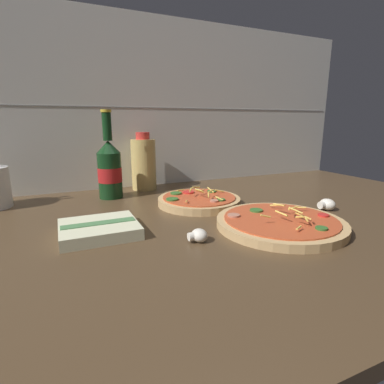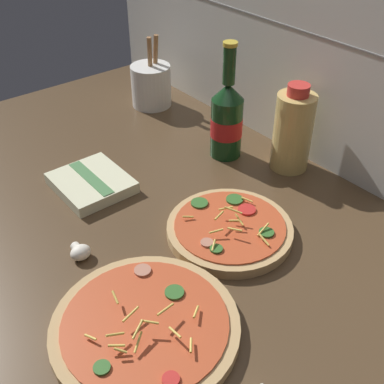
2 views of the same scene
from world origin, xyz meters
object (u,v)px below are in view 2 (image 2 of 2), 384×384
dish_towel (92,183)px  mushroom_left (80,252)px  beer_bottle (227,119)px  oil_bottle (293,131)px  pizza_far (230,229)px  utensil_crock (151,85)px  pizza_near (145,326)px

dish_towel → mushroom_left: bearing=-34.6°
beer_bottle → oil_bottle: size_ratio=1.36×
pizza_far → oil_bottle: bearing=108.8°
pizza_far → oil_bottle: size_ratio=1.19×
beer_bottle → utensil_crock: size_ratio=1.40×
pizza_far → utensil_crock: bearing=159.6°
oil_bottle → mushroom_left: size_ratio=5.05×
pizza_near → pizza_far: bearing=108.8°
mushroom_left → utensil_crock: 60.56cm
mushroom_left → pizza_far: bearing=64.4°
mushroom_left → utensil_crock: (-41.33, 44.05, 4.42)cm
utensil_crock → oil_bottle: bearing=7.6°
beer_bottle → utensil_crock: bearing=177.0°
oil_bottle → pizza_far: bearing=-71.2°
pizza_far → beer_bottle: bearing=139.6°
mushroom_left → dish_towel: size_ratio=0.25×
pizza_near → utensil_crock: bearing=144.3°
pizza_near → dish_towel: size_ratio=1.81×
beer_bottle → utensil_crock: 31.91cm
pizza_far → mushroom_left: pizza_far is taller
beer_bottle → mushroom_left: bearing=-77.2°
beer_bottle → oil_bottle: (12.55, 7.50, -0.23)cm
mushroom_left → oil_bottle: bearing=86.7°
pizza_near → pizza_far: 25.68cm
dish_towel → pizza_near: bearing=-17.7°
pizza_near → dish_towel: pizza_near is taller
beer_bottle → dish_towel: size_ratio=1.70×
pizza_far → beer_bottle: (-21.28, 18.11, 7.97)cm
pizza_far → mushroom_left: (-11.63, -24.30, 0.13)cm
beer_bottle → mushroom_left: beer_bottle is taller
mushroom_left → beer_bottle: bearing=102.8°
pizza_near → dish_towel: bearing=162.3°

